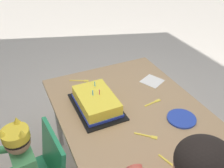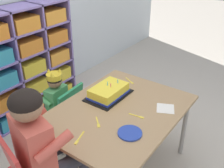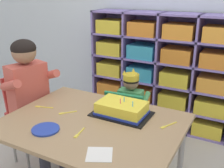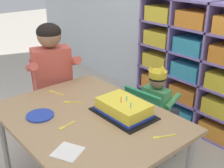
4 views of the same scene
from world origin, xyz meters
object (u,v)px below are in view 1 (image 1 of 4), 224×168
birthday_cake_on_tray (96,102)px  fork_at_table_front_edge (171,164)px  paper_plate_stack (182,119)px  fork_near_cake_tray (154,102)px  fork_near_child_seat (148,136)px  fork_beside_plate_stack (81,81)px  activity_table (132,117)px

birthday_cake_on_tray → fork_at_table_front_edge: (-0.56, -0.17, -0.04)m
paper_plate_stack → fork_at_table_front_edge: size_ratio=1.24×
paper_plate_stack → fork_near_cake_tray: 0.22m
birthday_cake_on_tray → fork_near_cake_tray: 0.37m
paper_plate_stack → fork_at_table_front_edge: (-0.25, 0.25, -0.00)m
fork_at_table_front_edge → fork_near_cake_tray: bearing=-39.2°
fork_near_child_seat → fork_beside_plate_stack: (0.68, 0.16, 0.00)m
fork_at_table_front_edge → fork_beside_plate_stack: (0.89, 0.16, -0.00)m
activity_table → fork_near_cake_tray: 0.18m
birthday_cake_on_tray → paper_plate_stack: 0.53m
fork_near_child_seat → fork_at_table_front_edge: bearing=133.8°
fork_near_child_seat → fork_near_cake_tray: bearing=-86.5°
activity_table → fork_near_child_seat: bearing=173.3°
activity_table → birthday_cake_on_tray: 0.24m
activity_table → fork_near_cake_tray: (0.01, -0.17, 0.06)m
activity_table → fork_beside_plate_stack: fork_beside_plate_stack is taller
paper_plate_stack → fork_at_table_front_edge: bearing=134.5°
birthday_cake_on_tray → activity_table: bearing=-123.5°
paper_plate_stack → fork_near_child_seat: bearing=97.5°
birthday_cake_on_tray → paper_plate_stack: bearing=-127.4°
activity_table → fork_at_table_front_edge: (-0.44, 0.02, 0.06)m
activity_table → paper_plate_stack: paper_plate_stack is taller
birthday_cake_on_tray → fork_beside_plate_stack: bearing=-0.8°
fork_beside_plate_stack → fork_near_child_seat: bearing=129.7°
fork_at_table_front_edge → birthday_cake_on_tray: bearing=-0.3°
fork_at_table_front_edge → fork_near_cake_tray: same height
fork_at_table_front_edge → fork_near_child_seat: bearing=-15.2°
birthday_cake_on_tray → fork_at_table_front_edge: size_ratio=2.87×
fork_beside_plate_stack → birthday_cake_on_tray: bearing=116.0°
fork_at_table_front_edge → fork_near_cake_tray: size_ratio=1.10×
fork_near_child_seat → fork_beside_plate_stack: bearing=-34.9°
fork_near_cake_tray → birthday_cake_on_tray: bearing=-25.4°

